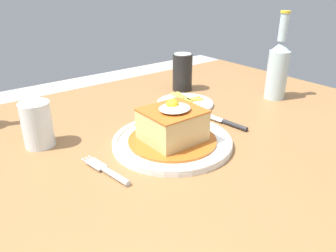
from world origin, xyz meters
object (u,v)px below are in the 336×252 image
knife (227,123)px  fork (109,172)px  side_plate_fries (185,103)px  main_plate (173,141)px  beer_bottle_clear (278,67)px  drinking_glass (38,127)px  soda_can (182,72)px

knife → fork: bearing=-176.6°
knife → side_plate_fries: 0.18m
main_plate → side_plate_fries: size_ratio=1.63×
beer_bottle_clear → drinking_glass: (-0.70, 0.13, -0.05)m
main_plate → soda_can: soda_can is taller
fork → knife: 0.36m
beer_bottle_clear → drinking_glass: size_ratio=2.53×
fork → side_plate_fries: 0.42m
main_plate → drinking_glass: 0.31m
knife → soda_can: bearing=72.2°
fork → beer_bottle_clear: bearing=6.6°
knife → beer_bottle_clear: 0.29m
beer_bottle_clear → soda_can: bearing=126.1°
main_plate → fork: bearing=-173.1°
soda_can → side_plate_fries: 0.16m
drinking_glass → fork: bearing=-72.8°
fork → beer_bottle_clear: 0.65m
knife → drinking_glass: bearing=156.4°
knife → soda_can: size_ratio=1.34×
beer_bottle_clear → fork: bearing=-173.4°
knife → beer_bottle_clear: size_ratio=0.62×
main_plate → beer_bottle_clear: (0.46, 0.05, 0.09)m
soda_can → drinking_glass: 0.53m
drinking_glass → side_plate_fries: (0.43, -0.01, -0.04)m
beer_bottle_clear → side_plate_fries: size_ratio=1.56×
soda_can → beer_bottle_clear: size_ratio=0.47×
beer_bottle_clear → knife: bearing=-169.2°
beer_bottle_clear → drinking_glass: bearing=169.2°
beer_bottle_clear → side_plate_fries: (-0.27, 0.13, -0.09)m
beer_bottle_clear → side_plate_fries: bearing=154.4°
fork → side_plate_fries: side_plate_fries is taller
side_plate_fries → knife: bearing=-92.6°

